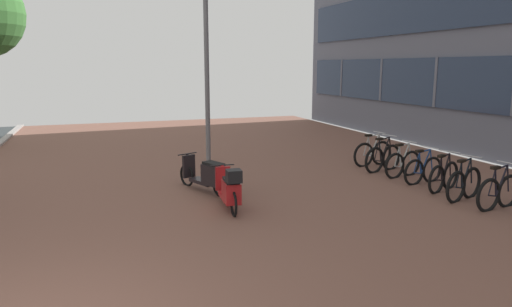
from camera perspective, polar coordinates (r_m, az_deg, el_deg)
name	(u,v)px	position (r m, az deg, el deg)	size (l,w,h in m)	color
bicycle_rack_00	(499,192)	(10.54, 27.87, -4.27)	(1.35, 0.48, 0.98)	black
bicycle_rack_01	(464,184)	(10.91, 24.38, -3.49)	(1.30, 0.52, 0.99)	black
bicycle_rack_02	(444,177)	(11.51, 22.24, -2.68)	(1.26, 0.57, 0.95)	black
bicycle_rack_03	(423,170)	(12.07, 20.03, -1.96)	(1.30, 0.48, 0.93)	black
bicycle_rack_04	(403,164)	(12.61, 17.75, -1.25)	(1.29, 0.47, 0.97)	black
bicycle_rack_05	(383,158)	(13.13, 15.47, -0.57)	(1.41, 0.52, 1.03)	black
bicycle_rack_06	(373,153)	(13.81, 14.26, 0.01)	(1.40, 0.48, 1.01)	black
scooter_near	(230,189)	(9.27, -3.31, -4.41)	(0.52, 1.77, 0.95)	black
scooter_mid	(207,175)	(10.56, -6.07, -2.70)	(0.90, 1.75, 0.83)	black
lamp_post	(207,60)	(13.75, -6.15, 11.42)	(0.20, 0.52, 5.41)	slate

